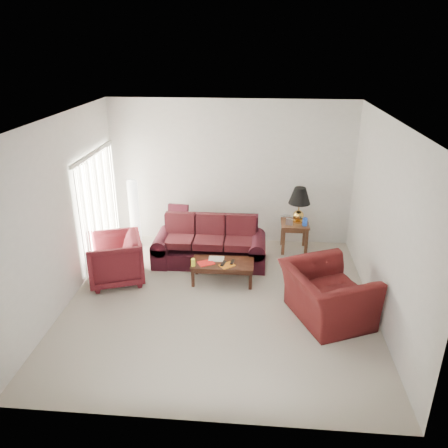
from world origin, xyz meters
name	(u,v)px	position (x,y,z in m)	size (l,w,h in m)	color
floor	(220,301)	(0.00, 0.00, 0.00)	(5.00, 5.00, 0.00)	#B8B09D
blinds	(99,209)	(-2.42, 1.30, 1.08)	(0.10, 2.00, 2.16)	silver
sofa	(210,242)	(-0.32, 1.37, 0.44)	(2.15, 0.93, 0.88)	black
throw_pillow	(178,214)	(-1.07, 2.12, 0.70)	(0.42, 0.12, 0.42)	black
end_table	(294,236)	(1.34, 2.08, 0.31)	(0.56, 0.56, 0.61)	#472A18
table_lamp	(299,205)	(1.41, 2.12, 0.98)	(0.44, 0.44, 0.73)	gold
clock	(289,222)	(1.22, 1.96, 0.68)	(0.13, 0.05, 0.13)	silver
blue_canister	(305,222)	(1.53, 1.95, 0.69)	(0.10, 0.10, 0.16)	blue
picture_frame	(285,216)	(1.15, 2.25, 0.69)	(0.13, 0.02, 0.17)	silver
floor_lamp	(134,214)	(-1.96, 2.00, 0.73)	(0.24, 0.24, 1.45)	silver
armchair_left	(115,259)	(-1.92, 0.53, 0.43)	(0.92, 0.95, 0.86)	#440F15
armchair_right	(327,294)	(1.69, -0.31, 0.42)	(1.29, 1.13, 0.84)	#3E0E0E
coffee_table	(223,272)	(-0.01, 0.67, 0.19)	(1.10, 0.55, 0.39)	black
magazine_red	(206,263)	(-0.30, 0.60, 0.39)	(0.27, 0.20, 0.02)	red
magazine_white	(216,259)	(-0.13, 0.78, 0.39)	(0.27, 0.21, 0.02)	silver
magazine_orange	(227,265)	(0.08, 0.55, 0.39)	(0.25, 0.19, 0.01)	orange
remote_a	(223,263)	(0.01, 0.58, 0.41)	(0.06, 0.19, 0.02)	black
remote_b	(232,262)	(0.17, 0.65, 0.41)	(0.05, 0.17, 0.02)	black
yellow_glass	(193,262)	(-0.51, 0.49, 0.45)	(0.08, 0.08, 0.13)	gold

